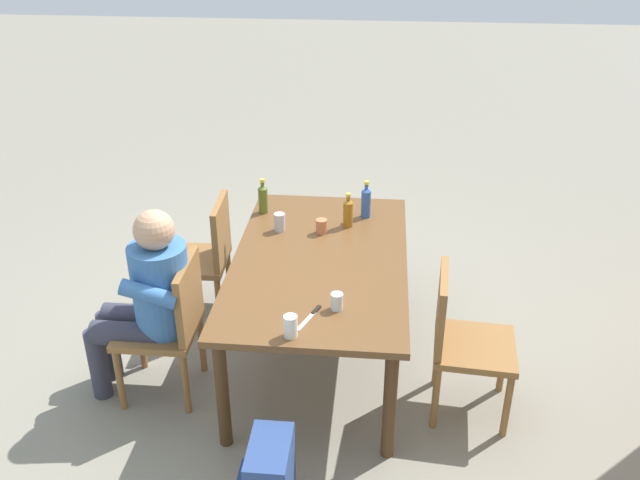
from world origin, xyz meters
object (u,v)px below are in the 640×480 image
(person_in_white_shirt, at_px, (149,295))
(cup_white, at_px, (291,326))
(bottle_blue, at_px, (366,202))
(cup_steel, at_px, (280,222))
(chair_near_right, at_px, (171,321))
(bottle_olive, at_px, (263,198))
(table_knife, at_px, (311,316))
(chair_near_left, at_px, (205,253))
(dining_table, at_px, (320,269))
(cup_glass, at_px, (337,301))
(chair_far_right, at_px, (461,337))
(bottle_amber, at_px, (348,212))
(cup_terracotta, at_px, (321,226))

(person_in_white_shirt, bearing_deg, cup_white, 65.14)
(bottle_blue, bearing_deg, cup_steel, -64.51)
(chair_near_right, bearing_deg, cup_steel, 144.40)
(cup_white, height_order, cup_steel, cup_steel)
(bottle_olive, bearing_deg, bottle_blue, 90.02)
(bottle_olive, bearing_deg, cup_white, 14.97)
(bottle_olive, relative_size, table_knife, 1.05)
(cup_white, bearing_deg, chair_near_left, -148.10)
(dining_table, xyz_separation_m, cup_glass, (0.53, 0.14, 0.12))
(chair_near_left, relative_size, table_knife, 3.77)
(bottle_olive, bearing_deg, table_knife, 20.41)
(bottle_blue, bearing_deg, bottle_olive, -89.98)
(chair_near_right, xyz_separation_m, cup_steel, (-0.73, 0.52, 0.29))
(chair_far_right, xyz_separation_m, bottle_olive, (-0.98, -1.25, 0.34))
(dining_table, height_order, cup_glass, cup_glass)
(bottle_amber, xyz_separation_m, cup_white, (1.23, -0.21, -0.04))
(cup_steel, distance_m, cup_glass, 0.97)
(bottle_amber, height_order, cup_terracotta, bottle_amber)
(chair_far_right, relative_size, chair_near_left, 1.00)
(bottle_amber, bearing_deg, person_in_white_shirt, -51.77)
(chair_far_right, height_order, person_in_white_shirt, person_in_white_shirt)
(bottle_blue, relative_size, cup_terracotta, 2.72)
(bottle_blue, bearing_deg, dining_table, -22.85)
(chair_near_left, height_order, cup_glass, chair_near_left)
(person_in_white_shirt, distance_m, bottle_amber, 1.36)
(chair_near_right, height_order, cup_steel, chair_near_right)
(chair_near_left, height_order, bottle_amber, bottle_amber)
(cup_terracotta, relative_size, table_knife, 0.41)
(chair_far_right, bearing_deg, bottle_blue, -150.08)
(bottle_olive, distance_m, cup_white, 1.43)
(table_knife, bearing_deg, cup_terracotta, -178.01)
(cup_glass, bearing_deg, table_knife, -56.73)
(chair_far_right, relative_size, cup_glass, 9.37)
(dining_table, bearing_deg, table_knife, 1.02)
(chair_far_right, xyz_separation_m, bottle_amber, (-0.83, -0.67, 0.33))
(bottle_olive, bearing_deg, cup_glass, 27.18)
(chair_far_right, bearing_deg, cup_white, -65.47)
(cup_glass, bearing_deg, bottle_amber, 179.97)
(chair_near_left, relative_size, cup_glass, 9.37)
(table_knife, bearing_deg, cup_glass, 123.27)
(bottle_amber, xyz_separation_m, cup_steel, (0.10, -0.43, -0.04))
(chair_far_right, distance_m, cup_glass, 0.74)
(dining_table, bearing_deg, bottle_amber, 162.36)
(bottle_amber, bearing_deg, bottle_olive, -104.71)
(chair_near_right, xyz_separation_m, bottle_blue, (-0.99, 1.06, 0.34))
(chair_far_right, bearing_deg, chair_near_right, -89.79)
(chair_near_right, distance_m, cup_terracotta, 1.11)
(chair_far_right, height_order, cup_terracotta, chair_far_right)
(bottle_olive, bearing_deg, dining_table, 36.65)
(cup_white, bearing_deg, person_in_white_shirt, -114.86)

